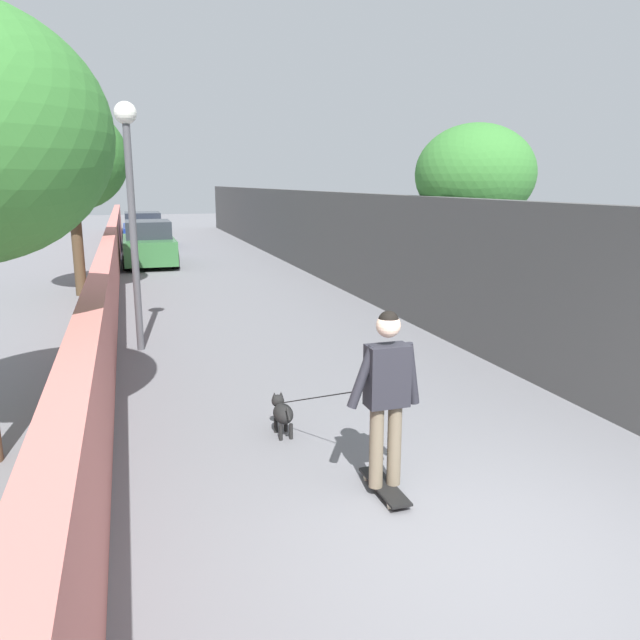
% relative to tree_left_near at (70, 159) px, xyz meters
% --- Properties ---
extents(ground_plane, '(80.00, 80.00, 0.00)m').
position_rel_tree_left_near_xyz_m(ground_plane, '(1.00, -3.80, -3.41)').
color(ground_plane, slate).
extents(wall_left, '(48.00, 0.30, 1.50)m').
position_rel_tree_left_near_xyz_m(wall_left, '(-1.00, -0.77, -2.66)').
color(wall_left, '#CC726B').
rests_on(wall_left, ground).
extents(fence_right, '(48.00, 0.30, 2.58)m').
position_rel_tree_left_near_xyz_m(fence_right, '(-1.00, -6.84, -2.12)').
color(fence_right, '#4C4C4C').
rests_on(fence_right, ground).
extents(tree_left_near, '(2.76, 2.76, 4.72)m').
position_rel_tree_left_near_xyz_m(tree_left_near, '(0.00, 0.00, 0.00)').
color(tree_left_near, '#473523').
rests_on(tree_left_near, ground).
extents(tree_right_mid, '(2.40, 2.40, 4.00)m').
position_rel_tree_left_near_xyz_m(tree_right_mid, '(-5.50, -7.99, -0.44)').
color(tree_right_mid, brown).
rests_on(tree_right_mid, ground).
extents(lamp_post, '(0.36, 0.36, 4.11)m').
position_rel_tree_left_near_xyz_m(lamp_post, '(-5.92, -1.32, -0.58)').
color(lamp_post, '#4C4C51').
rests_on(lamp_post, ground).
extents(skateboard, '(0.80, 0.21, 0.08)m').
position_rel_tree_left_near_xyz_m(skateboard, '(-11.85, -3.36, -3.34)').
color(skateboard, black).
rests_on(skateboard, ground).
extents(person_skateboarder, '(0.22, 0.71, 1.67)m').
position_rel_tree_left_near_xyz_m(person_skateboarder, '(-11.85, -3.36, -2.35)').
color(person_skateboarder, '#726651').
rests_on(person_skateboarder, skateboard).
extents(dog, '(1.90, 0.70, 1.06)m').
position_rel_tree_left_near_xyz_m(dog, '(-10.24, -2.79, -3.14)').
color(dog, black).
rests_on(dog, ground).
extents(car_near, '(3.91, 1.80, 1.54)m').
position_rel_tree_left_near_xyz_m(car_near, '(5.56, -1.92, -2.70)').
color(car_near, '#336B38').
rests_on(car_near, ground).
extents(car_far, '(3.96, 1.80, 1.54)m').
position_rel_tree_left_near_xyz_m(car_far, '(11.95, -1.92, -2.70)').
color(car_far, navy).
rests_on(car_far, ground).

